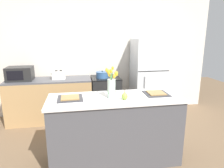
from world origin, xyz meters
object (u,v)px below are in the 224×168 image
(stove_range, at_px, (106,97))
(refrigerator, at_px, (148,78))
(toaster, at_px, (59,75))
(plate_setting_left, at_px, (70,98))
(microwave, at_px, (20,74))
(plate_setting_right, at_px, (156,93))
(cooking_pot, at_px, (102,75))
(flower_vase, at_px, (111,85))
(pear_figurine, at_px, (125,96))

(stove_range, distance_m, refrigerator, 1.03)
(stove_range, distance_m, toaster, 1.10)
(stove_range, xyz_separation_m, plate_setting_left, (-0.70, -1.56, 0.52))
(microwave, bearing_deg, plate_setting_right, -35.47)
(plate_setting_right, height_order, cooking_pot, cooking_pot)
(plate_setting_right, bearing_deg, flower_vase, -175.41)
(refrigerator, bearing_deg, stove_range, -179.96)
(flower_vase, bearing_deg, cooking_pot, 86.95)
(plate_setting_right, bearing_deg, refrigerator, 73.78)
(pear_figurine, distance_m, plate_setting_right, 0.53)
(stove_range, distance_m, cooking_pot, 0.51)
(plate_setting_left, height_order, toaster, toaster)
(toaster, bearing_deg, refrigerator, 0.09)
(plate_setting_right, bearing_deg, stove_range, 107.58)
(refrigerator, bearing_deg, plate_setting_right, -106.22)
(cooking_pot, bearing_deg, flower_vase, -93.05)
(refrigerator, distance_m, cooking_pot, 1.03)
(stove_range, bearing_deg, microwave, -179.98)
(cooking_pot, relative_size, microwave, 0.56)
(pear_figurine, relative_size, cooking_pot, 0.49)
(toaster, relative_size, cooking_pot, 1.05)
(plate_setting_left, bearing_deg, refrigerator, 43.55)
(stove_range, distance_m, microwave, 1.79)
(flower_vase, xyz_separation_m, microwave, (-1.54, 1.61, -0.10))
(flower_vase, xyz_separation_m, plate_setting_left, (-0.54, 0.05, -0.16))
(stove_range, bearing_deg, toaster, -179.87)
(refrigerator, bearing_deg, microwave, -179.97)
(toaster, distance_m, microwave, 0.74)
(refrigerator, relative_size, cooking_pot, 6.32)
(stove_range, distance_m, pear_figurine, 1.82)
(toaster, xyz_separation_m, microwave, (-0.74, 0.00, 0.05))
(refrigerator, bearing_deg, flower_vase, -124.37)
(stove_range, height_order, refrigerator, refrigerator)
(refrigerator, xyz_separation_m, microwave, (-2.65, -0.00, 0.18))
(plate_setting_left, height_order, microwave, microwave)
(pear_figurine, height_order, microwave, microwave)
(refrigerator, distance_m, pear_figurine, 1.98)
(plate_setting_right, bearing_deg, plate_setting_left, 180.00)
(toaster, bearing_deg, flower_vase, -63.49)
(microwave, bearing_deg, flower_vase, -46.31)
(toaster, bearing_deg, plate_setting_right, -47.01)
(refrigerator, distance_m, plate_setting_left, 2.27)
(refrigerator, xyz_separation_m, flower_vase, (-1.11, -1.62, 0.28))
(flower_vase, height_order, microwave, flower_vase)
(cooking_pot, distance_m, microwave, 1.63)
(stove_range, distance_m, plate_setting_right, 1.72)
(flower_vase, height_order, toaster, flower_vase)
(stove_range, distance_m, plate_setting_left, 1.79)
(plate_setting_right, relative_size, cooking_pot, 1.24)
(stove_range, bearing_deg, flower_vase, -95.49)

